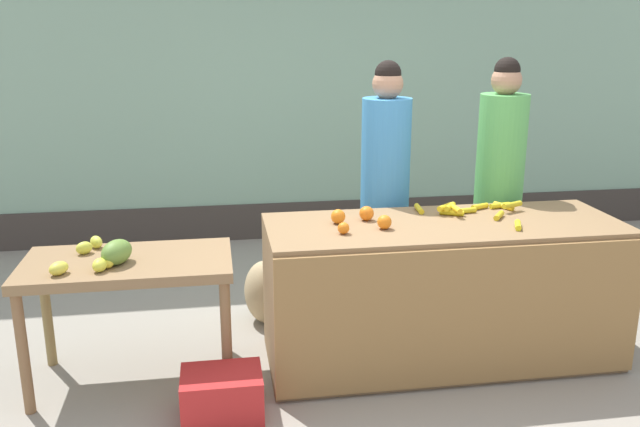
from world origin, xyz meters
TOP-DOWN VIEW (x-y plane):
  - ground_plane at (0.00, 0.00)m, footprint 24.00×24.00m
  - market_wall_back at (0.00, 2.79)m, footprint 8.94×0.23m
  - fruit_stall_counter at (0.44, -0.01)m, footprint 2.20×0.82m
  - side_table_wooden at (-1.47, 0.00)m, footprint 1.19×0.66m
  - banana_bunch_pile at (0.69, 0.16)m, footprint 0.69×0.60m
  - orange_pile at (-0.09, 0.03)m, footprint 0.34×0.33m
  - mango_papaya_pile at (-1.58, -0.06)m, footprint 0.47×0.57m
  - vendor_woman_blue_shirt at (0.22, 0.65)m, footprint 0.34×0.34m
  - vendor_woman_green_shirt at (1.06, 0.63)m, footprint 0.34×0.34m
  - produce_crate at (-0.96, -0.49)m, footprint 0.44×0.32m
  - produce_sack at (-0.62, 0.70)m, footprint 0.39×0.43m

SIDE VIEW (x-z plane):
  - ground_plane at x=0.00m, z-range 0.00..0.00m
  - produce_crate at x=-0.96m, z-range 0.00..0.26m
  - produce_sack at x=-0.62m, z-range 0.00..0.46m
  - fruit_stall_counter at x=0.44m, z-range 0.00..0.90m
  - side_table_wooden at x=-1.47m, z-range 0.29..1.06m
  - mango_papaya_pile at x=-1.58m, z-range 0.76..0.90m
  - banana_bunch_pile at x=0.69m, z-range 0.90..0.97m
  - vendor_woman_blue_shirt at x=0.22m, z-range 0.01..1.86m
  - vendor_woman_green_shirt at x=1.06m, z-range 0.01..1.88m
  - orange_pile at x=-0.09m, z-range 0.90..0.99m
  - market_wall_back at x=0.00m, z-range -0.03..3.40m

